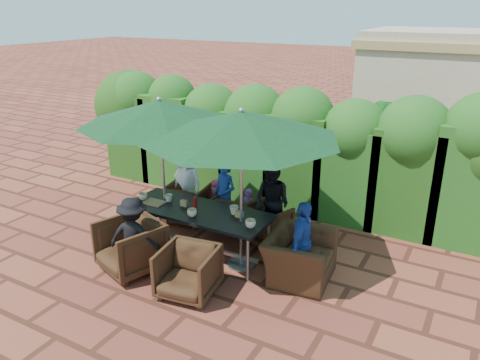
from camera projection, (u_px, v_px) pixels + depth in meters
The scene contains 30 objects.
ground at pixel (217, 250), 7.68m from camera, with size 80.00×80.00×0.00m, color brown.
dining_table at pixel (198, 214), 7.37m from camera, with size 2.35×0.90×0.75m.
umbrella_left at pixel (160, 113), 7.20m from camera, with size 2.53×2.53×2.46m.
umbrella_right at pixel (241, 125), 6.45m from camera, with size 2.85×2.85×2.46m.
chair_far_left at pixel (187, 201), 8.60m from camera, with size 0.75×0.70×0.77m, color black.
chair_far_mid at pixel (236, 211), 8.26m from camera, with size 0.70×0.65×0.72m, color black.
chair_far_right at pixel (266, 222), 7.85m from camera, with size 0.69×0.65×0.71m, color black.
chair_near_left at pixel (130, 244), 6.96m from camera, with size 0.84×0.79×0.87m, color black.
chair_near_right at pixel (188, 270), 6.38m from camera, with size 0.74×0.70×0.77m, color black.
chair_end_right at pixel (300, 250), 6.76m from camera, with size 1.04×0.67×0.90m, color black.
adult_far_left at pixel (188, 183), 8.64m from camera, with size 0.67×0.40×1.36m, color white.
adult_far_mid at pixel (225, 195), 8.22m from camera, with size 0.45×0.37×1.25m, color #1B3E95.
adult_far_right at pixel (272, 203), 7.75m from camera, with size 0.66×0.40×1.38m, color black.
adult_near_left at pixel (134, 237), 6.81m from camera, with size 0.78×0.36×1.21m, color black.
adult_end_right at pixel (302, 243), 6.58m from camera, with size 0.73×0.37×1.25m, color #1B3E95.
child_left at pixel (215, 200), 8.57m from camera, with size 0.29×0.24×0.82m, color #CE485D.
child_right at pixel (248, 211), 8.12m from camera, with size 0.29×0.24×0.81m, color #7F4494.
pedestrian_a at pixel (379, 144), 10.08m from camera, with size 1.78×0.64×1.91m, color #258828.
pedestrian_b at pixel (424, 156), 9.75m from camera, with size 0.78×0.48×1.63m, color #CE485D.
cup_a at pixel (143, 196), 7.71m from camera, with size 0.14×0.14×0.11m, color beige.
cup_b at pixel (169, 198), 7.64m from camera, with size 0.13×0.13×0.12m, color beige.
cup_c at pixel (192, 213), 7.10m from camera, with size 0.15×0.15×0.12m, color beige.
cup_d at pixel (234, 210), 7.17m from camera, with size 0.14×0.14×0.13m, color beige.
cup_e at pixel (250, 224), 6.74m from camera, with size 0.16×0.16×0.12m, color beige.
ketchup_bottle at pixel (195, 203), 7.39m from camera, with size 0.04×0.04×0.17m, color #B20C0A.
sauce_bottle at pixel (196, 201), 7.44m from camera, with size 0.04×0.04×0.17m, color #4C230C.
serving_tray at pixel (154, 202), 7.60m from camera, with size 0.35×0.25×0.02m, color olive.
number_block_left at pixel (184, 203), 7.47m from camera, with size 0.12×0.06×0.10m, color tan.
number_block_right at pixel (239, 214), 7.07m from camera, with size 0.12×0.06×0.10m, color tan.
hedge_wall at pixel (274, 136), 9.13m from camera, with size 9.10×1.60×2.54m.
Camera 1 is at (3.63, -5.74, 3.78)m, focal length 35.00 mm.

